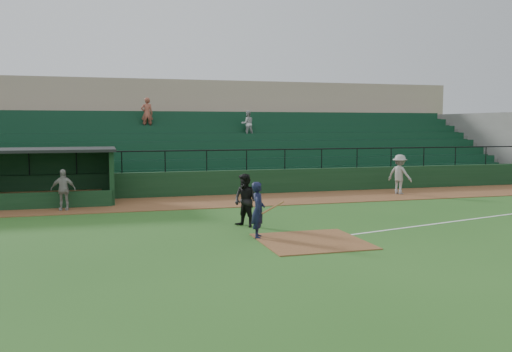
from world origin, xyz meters
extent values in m
plane|color=#24521A|center=(0.00, 0.00, 0.00)|extent=(90.00, 90.00, 0.00)
cube|color=brown|center=(0.00, 8.00, 0.01)|extent=(40.00, 4.00, 0.03)
cube|color=brown|center=(0.00, -1.00, 0.01)|extent=(3.00, 3.00, 0.03)
cube|color=white|center=(8.00, 1.20, 0.01)|extent=(17.49, 4.44, 0.01)
cube|color=black|center=(0.00, 10.20, 0.60)|extent=(36.00, 0.35, 1.20)
cylinder|color=black|center=(0.00, 10.20, 2.20)|extent=(36.00, 0.06, 0.06)
cube|color=#61615D|center=(0.00, 15.10, 1.80)|extent=(36.00, 9.00, 3.60)
cube|color=#0F3721|center=(0.00, 14.60, 2.25)|extent=(34.56, 8.00, 4.05)
cube|color=#61615D|center=(18.00, 15.15, 2.10)|extent=(0.35, 9.50, 4.20)
cube|color=gray|center=(0.00, 21.60, 3.20)|extent=(38.00, 3.00, 6.40)
cube|color=#61615D|center=(0.00, 19.60, 3.70)|extent=(36.00, 2.00, 0.20)
imported|color=#B6B6B6|center=(2.58, 15.90, 3.49)|extent=(0.77, 0.60, 1.58)
imported|color=#9D4C39|center=(-3.26, 16.90, 4.09)|extent=(0.69, 0.45, 1.88)
cube|color=black|center=(-9.75, 10.40, 1.15)|extent=(8.50, 0.20, 2.30)
cube|color=black|center=(-5.50, 9.10, 1.15)|extent=(0.20, 2.60, 2.30)
cube|color=black|center=(-9.75, 9.10, 2.36)|extent=(8.90, 3.20, 0.12)
cube|color=olive|center=(-9.75, 10.00, 0.25)|extent=(7.65, 0.40, 0.50)
cube|color=black|center=(-9.75, 7.75, 0.35)|extent=(8.50, 0.12, 0.70)
imported|color=black|center=(-1.38, -0.06, 0.86)|extent=(0.58, 0.72, 1.72)
cylinder|color=olive|center=(-0.98, -0.26, 0.95)|extent=(0.79, 0.34, 0.35)
imported|color=black|center=(-1.28, 1.82, 0.90)|extent=(1.05, 1.10, 1.79)
imported|color=gray|center=(8.21, 7.97, 1.00)|extent=(1.25, 1.45, 1.94)
imported|color=gray|center=(-7.40, 7.14, 0.85)|extent=(1.01, 0.53, 1.64)
camera|label=1|loc=(-5.89, -15.62, 3.42)|focal=38.03mm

